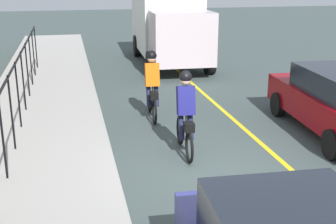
{
  "coord_description": "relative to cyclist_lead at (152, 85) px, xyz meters",
  "views": [
    {
      "loc": [
        -7.65,
        2.55,
        3.75
      ],
      "look_at": [
        0.93,
        0.65,
        1.0
      ],
      "focal_mm": 48.01,
      "sensor_mm": 36.0,
      "label": 1
    }
  ],
  "objects": [
    {
      "name": "iron_fence",
      "position": [
        -2.56,
        3.31,
        0.38
      ],
      "size": [
        18.91,
        0.04,
        1.6
      ],
      "color": "black",
      "rests_on": "sidewalk"
    },
    {
      "name": "cyclist_follow",
      "position": [
        -2.54,
        -0.23,
        0.0
      ],
      "size": [
        1.71,
        0.38,
        1.83
      ],
      "rotation": [
        0.0,
        0.0,
        -0.06
      ],
      "color": "black",
      "rests_on": "ground"
    },
    {
      "name": "cyclist_lead",
      "position": [
        0.0,
        0.0,
        0.0
      ],
      "size": [
        1.71,
        0.38,
        1.83
      ],
      "rotation": [
        0.0,
        0.0,
        -0.06
      ],
      "color": "black",
      "rests_on": "ground"
    },
    {
      "name": "box_truck_background",
      "position": [
        7.39,
        -2.09,
        0.64
      ],
      "size": [
        6.79,
        2.73,
        2.78
      ],
      "rotation": [
        0.0,
        0.0,
        3.11
      ],
      "color": "silver",
      "rests_on": "ground"
    },
    {
      "name": "lane_line_centre",
      "position": [
        -3.56,
        -2.09,
        -0.91
      ],
      "size": [
        36.0,
        0.12,
        0.01
      ],
      "primitive_type": "cube",
      "color": "yellow",
      "rests_on": "ground"
    },
    {
      "name": "sidewalk",
      "position": [
        -3.56,
        2.91,
        -0.84
      ],
      "size": [
        40.0,
        3.2,
        0.15
      ],
      "primitive_type": "cube",
      "color": "#A09D99",
      "rests_on": "ground"
    },
    {
      "name": "ground_plane",
      "position": [
        -3.56,
        -0.49,
        -0.91
      ],
      "size": [
        80.0,
        80.0,
        0.0
      ],
      "primitive_type": "plane",
      "color": "#3C4847"
    }
  ]
}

